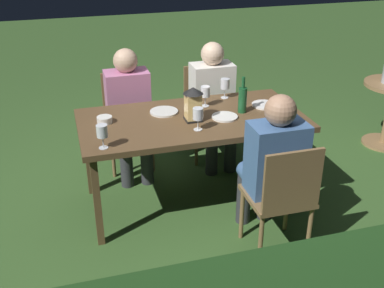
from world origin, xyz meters
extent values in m
plane|color=#385B28|center=(0.00, 0.00, 0.00)|extent=(16.00, 16.00, 0.00)
cube|color=brown|center=(0.00, 0.00, 0.73)|extent=(1.73, 0.87, 0.04)
cube|color=brown|center=(-0.80, -0.36, 0.36)|extent=(0.05, 0.05, 0.71)
cube|color=brown|center=(0.80, -0.36, 0.36)|extent=(0.05, 0.05, 0.71)
cube|color=brown|center=(-0.80, 0.36, 0.36)|extent=(0.05, 0.05, 0.71)
cube|color=brown|center=(0.80, 0.36, 0.36)|extent=(0.05, 0.05, 0.71)
cube|color=brown|center=(0.39, -0.75, 0.43)|extent=(0.42, 0.40, 0.03)
cube|color=brown|center=(0.39, -0.94, 0.66)|extent=(0.40, 0.02, 0.42)
cylinder|color=brown|center=(0.21, -0.58, 0.21)|extent=(0.03, 0.03, 0.42)
cylinder|color=brown|center=(0.57, -0.58, 0.21)|extent=(0.03, 0.03, 0.42)
cylinder|color=brown|center=(0.21, -0.92, 0.21)|extent=(0.03, 0.03, 0.42)
cylinder|color=brown|center=(0.57, -0.92, 0.21)|extent=(0.03, 0.03, 0.42)
cube|color=#C675A3|center=(0.39, -0.69, 0.70)|extent=(0.38, 0.24, 0.50)
sphere|color=#D1A889|center=(0.39, -0.69, 1.04)|extent=(0.21, 0.21, 0.21)
cylinder|color=#C675A3|center=(0.30, -0.55, 0.46)|extent=(0.13, 0.36, 0.13)
cylinder|color=#C675A3|center=(0.48, -0.55, 0.46)|extent=(0.13, 0.36, 0.13)
cylinder|color=#333338|center=(0.30, -0.39, 0.23)|extent=(0.11, 0.11, 0.45)
cylinder|color=#333338|center=(0.48, -0.39, 0.23)|extent=(0.11, 0.11, 0.45)
cube|color=brown|center=(-0.39, 0.75, 0.43)|extent=(0.42, 0.40, 0.03)
cube|color=brown|center=(-0.39, 0.94, 0.66)|extent=(0.40, 0.03, 0.42)
cylinder|color=brown|center=(-0.21, 0.58, 0.21)|extent=(0.03, 0.03, 0.42)
cylinder|color=brown|center=(-0.57, 0.58, 0.21)|extent=(0.03, 0.03, 0.42)
cylinder|color=brown|center=(-0.21, 0.92, 0.21)|extent=(0.03, 0.03, 0.42)
cylinder|color=brown|center=(-0.57, 0.92, 0.21)|extent=(0.03, 0.03, 0.42)
cube|color=#426699|center=(-0.39, 0.69, 0.70)|extent=(0.38, 0.24, 0.50)
sphere|color=tan|center=(-0.39, 0.69, 1.04)|extent=(0.21, 0.21, 0.21)
cylinder|color=#426699|center=(-0.30, 0.55, 0.46)|extent=(0.13, 0.36, 0.13)
cylinder|color=#426699|center=(-0.48, 0.55, 0.46)|extent=(0.13, 0.36, 0.13)
cylinder|color=#333338|center=(-0.30, 0.39, 0.23)|extent=(0.11, 0.11, 0.45)
cylinder|color=#333338|center=(-0.48, 0.39, 0.23)|extent=(0.11, 0.11, 0.45)
cube|color=brown|center=(-0.39, -0.75, 0.43)|extent=(0.42, 0.40, 0.03)
cube|color=brown|center=(-0.39, -0.94, 0.66)|extent=(0.40, 0.02, 0.42)
cylinder|color=brown|center=(-0.57, -0.58, 0.21)|extent=(0.03, 0.03, 0.42)
cylinder|color=brown|center=(-0.21, -0.58, 0.21)|extent=(0.03, 0.03, 0.42)
cylinder|color=brown|center=(-0.57, -0.92, 0.21)|extent=(0.03, 0.03, 0.42)
cylinder|color=brown|center=(-0.21, -0.92, 0.21)|extent=(0.03, 0.03, 0.42)
cube|color=white|center=(-0.39, -0.69, 0.70)|extent=(0.38, 0.24, 0.50)
sphere|color=beige|center=(-0.39, -0.69, 1.04)|extent=(0.21, 0.21, 0.21)
cylinder|color=white|center=(-0.48, -0.55, 0.46)|extent=(0.13, 0.36, 0.13)
cylinder|color=white|center=(-0.30, -0.55, 0.46)|extent=(0.13, 0.36, 0.13)
cylinder|color=#333338|center=(-0.48, -0.39, 0.23)|extent=(0.11, 0.11, 0.45)
cylinder|color=#333338|center=(-0.30, -0.39, 0.23)|extent=(0.11, 0.11, 0.45)
cube|color=black|center=(0.01, 0.05, 0.76)|extent=(0.12, 0.12, 0.01)
cube|color=#F9D17A|center=(0.01, 0.05, 0.87)|extent=(0.11, 0.11, 0.20)
cone|color=black|center=(0.01, 0.05, 1.00)|extent=(0.15, 0.15, 0.05)
cylinder|color=#195128|center=(-0.41, 0.00, 0.86)|extent=(0.07, 0.07, 0.20)
cylinder|color=#195128|center=(-0.41, 0.00, 1.00)|extent=(0.03, 0.03, 0.09)
cylinder|color=silver|center=(0.02, 0.23, 0.76)|extent=(0.06, 0.06, 0.00)
cylinder|color=silver|center=(0.02, 0.23, 0.80)|extent=(0.01, 0.01, 0.08)
cylinder|color=silver|center=(0.02, 0.23, 0.88)|extent=(0.08, 0.08, 0.08)
cylinder|color=maroon|center=(0.02, 0.23, 0.86)|extent=(0.07, 0.07, 0.03)
cylinder|color=silver|center=(-0.39, -0.34, 0.76)|extent=(0.06, 0.06, 0.00)
cylinder|color=silver|center=(-0.39, -0.34, 0.80)|extent=(0.01, 0.01, 0.08)
cylinder|color=silver|center=(-0.39, -0.34, 0.88)|extent=(0.08, 0.08, 0.08)
cylinder|color=maroon|center=(-0.39, -0.34, 0.86)|extent=(0.07, 0.07, 0.03)
cylinder|color=silver|center=(0.72, 0.33, 0.76)|extent=(0.06, 0.06, 0.00)
cylinder|color=silver|center=(0.72, 0.33, 0.80)|extent=(0.01, 0.01, 0.08)
cylinder|color=silver|center=(0.72, 0.33, 0.88)|extent=(0.08, 0.08, 0.08)
cylinder|color=maroon|center=(0.72, 0.33, 0.86)|extent=(0.07, 0.07, 0.03)
cylinder|color=silver|center=(-0.17, -0.20, 0.76)|extent=(0.06, 0.06, 0.00)
cylinder|color=silver|center=(-0.17, -0.20, 0.80)|extent=(0.01, 0.01, 0.08)
cylinder|color=silver|center=(-0.17, -0.20, 0.88)|extent=(0.08, 0.08, 0.08)
cylinder|color=maroon|center=(-0.17, -0.20, 0.86)|extent=(0.07, 0.07, 0.03)
cylinder|color=silver|center=(0.18, -0.16, 0.76)|extent=(0.22, 0.22, 0.01)
cylinder|color=white|center=(-0.24, 0.07, 0.76)|extent=(0.20, 0.20, 0.01)
cylinder|color=white|center=(-0.64, -0.08, 0.76)|extent=(0.21, 0.21, 0.01)
cylinder|color=silver|center=(0.66, -0.09, 0.78)|extent=(0.11, 0.11, 0.05)
cylinder|color=#424C1E|center=(0.66, -0.09, 0.79)|extent=(0.10, 0.10, 0.01)
cylinder|color=silver|center=(-0.61, 0.25, 0.78)|extent=(0.16, 0.16, 0.06)
cylinder|color=tan|center=(-0.61, 0.25, 0.80)|extent=(0.14, 0.14, 0.02)
cylinder|color=#937047|center=(-2.22, -0.48, 0.01)|extent=(0.43, 0.43, 0.02)
camera|label=1|loc=(0.94, 3.24, 2.20)|focal=44.47mm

